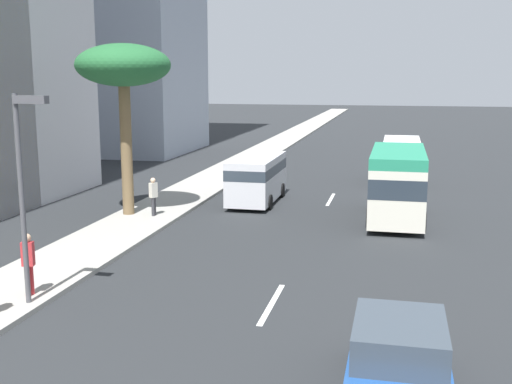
% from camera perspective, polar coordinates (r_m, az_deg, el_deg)
% --- Properties ---
extents(ground_plane, '(198.00, 198.00, 0.00)m').
position_cam_1_polar(ground_plane, '(36.28, 7.52, 0.63)').
color(ground_plane, '#26282B').
extents(sidewalk_right, '(162.00, 3.04, 0.15)m').
position_cam_1_polar(sidewalk_right, '(37.67, -3.86, 1.18)').
color(sidewalk_right, '#9E9B93').
rests_on(sidewalk_right, ground_plane).
extents(lane_stripe_mid, '(3.20, 0.16, 0.01)m').
position_cam_1_polar(lane_stripe_mid, '(17.53, 1.43, -10.10)').
color(lane_stripe_mid, silver).
rests_on(lane_stripe_mid, ground_plane).
extents(lane_stripe_far, '(3.20, 0.16, 0.01)m').
position_cam_1_polar(lane_stripe_far, '(32.00, 6.78, -0.67)').
color(lane_stripe_far, silver).
rests_on(lane_stripe_far, ground_plane).
extents(van_lead, '(4.80, 2.17, 2.56)m').
position_cam_1_polar(van_lead, '(37.55, 13.02, 3.03)').
color(van_lead, white).
rests_on(van_lead, ground_plane).
extents(van_second, '(5.30, 2.10, 2.27)m').
position_cam_1_polar(van_second, '(30.85, 0.09, 1.44)').
color(van_second, silver).
rests_on(van_second, ground_plane).
extents(car_third, '(4.05, 1.93, 1.66)m').
position_cam_1_polar(car_third, '(12.75, 12.79, -14.78)').
color(car_third, '#1E478C').
rests_on(car_third, ground_plane).
extents(minibus_fourth, '(6.45, 2.36, 3.04)m').
position_cam_1_polar(minibus_fourth, '(27.69, 12.70, 0.89)').
color(minibus_fourth, silver).
rests_on(minibus_fourth, ground_plane).
extents(pedestrian_mid_block, '(0.39, 0.35, 1.67)m').
position_cam_1_polar(pedestrian_mid_block, '(27.66, -9.29, -0.26)').
color(pedestrian_mid_block, '#333338').
rests_on(pedestrian_mid_block, sidewalk_right).
extents(pedestrian_by_tree, '(0.30, 0.36, 1.76)m').
position_cam_1_polar(pedestrian_by_tree, '(18.54, -19.94, -5.92)').
color(pedestrian_by_tree, red).
rests_on(pedestrian_by_tree, sidewalk_right).
extents(palm_tree, '(4.03, 4.03, 7.37)m').
position_cam_1_polar(palm_tree, '(27.75, -11.94, 10.86)').
color(palm_tree, brown).
rests_on(palm_tree, sidewalk_right).
extents(street_lamp, '(0.24, 0.97, 5.57)m').
position_cam_1_polar(street_lamp, '(17.37, -20.26, 1.62)').
color(street_lamp, '#4C4C51').
rests_on(street_lamp, sidewalk_right).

